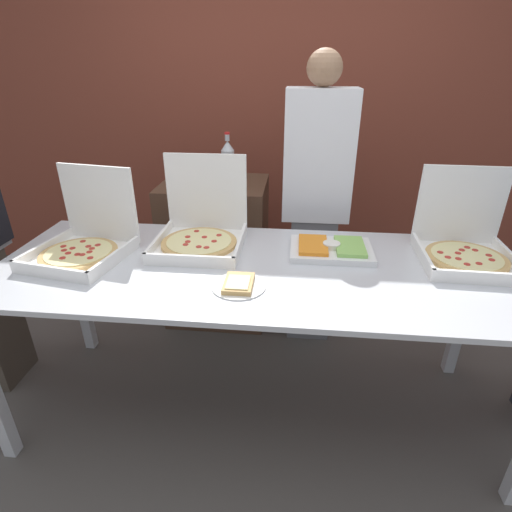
% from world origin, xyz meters
% --- Properties ---
extents(ground_plane, '(16.00, 16.00, 0.00)m').
position_xyz_m(ground_plane, '(0.00, 0.00, 0.00)').
color(ground_plane, '#514C47').
extents(brick_wall_behind, '(10.00, 0.06, 2.80)m').
position_xyz_m(brick_wall_behind, '(0.00, 1.70, 1.40)').
color(brick_wall_behind, brown).
rests_on(brick_wall_behind, ground_plane).
extents(buffet_table, '(2.42, 0.93, 0.89)m').
position_xyz_m(buffet_table, '(0.00, 0.00, 0.79)').
color(buffet_table, silver).
rests_on(buffet_table, ground_plane).
extents(pizza_box_near_left, '(0.42, 0.44, 0.41)m').
position_xyz_m(pizza_box_near_left, '(0.97, 0.17, 0.96)').
color(pizza_box_near_left, white).
rests_on(pizza_box_near_left, buffet_table).
extents(pizza_box_far_left, '(0.43, 0.45, 0.43)m').
position_xyz_m(pizza_box_far_left, '(-0.30, 0.22, 0.96)').
color(pizza_box_far_left, white).
rests_on(pizza_box_far_left, buffet_table).
extents(pizza_box_far_right, '(0.47, 0.48, 0.40)m').
position_xyz_m(pizza_box_far_right, '(-0.84, 0.03, 0.96)').
color(pizza_box_far_right, white).
rests_on(pizza_box_far_right, buffet_table).
extents(paper_plate_front_left, '(0.23, 0.23, 0.03)m').
position_xyz_m(paper_plate_front_left, '(-0.05, -0.20, 0.90)').
color(paper_plate_front_left, white).
rests_on(paper_plate_front_left, buffet_table).
extents(veggie_tray, '(0.40, 0.28, 0.05)m').
position_xyz_m(veggie_tray, '(0.35, 0.18, 0.91)').
color(veggie_tray, white).
rests_on(veggie_tray, buffet_table).
extents(sideboard_podium, '(0.69, 0.55, 1.01)m').
position_xyz_m(sideboard_podium, '(-0.38, 0.92, 0.51)').
color(sideboard_podium, '#4C3323').
rests_on(sideboard_podium, ground_plane).
extents(soda_bottle, '(0.08, 0.08, 0.34)m').
position_xyz_m(soda_bottle, '(-0.26, 0.85, 1.16)').
color(soda_bottle, '#B7BCC1').
rests_on(soda_bottle, sideboard_podium).
extents(soda_can_silver, '(0.07, 0.07, 0.12)m').
position_xyz_m(soda_can_silver, '(-0.28, 0.97, 1.08)').
color(soda_can_silver, silver).
rests_on(soda_can_silver, sideboard_podium).
extents(soda_can_colored, '(0.07, 0.07, 0.12)m').
position_xyz_m(soda_can_colored, '(-0.44, 0.69, 1.08)').
color(soda_can_colored, '#334CB2').
rests_on(soda_can_colored, sideboard_podium).
extents(person_guest_cap, '(0.40, 0.22, 1.80)m').
position_xyz_m(person_guest_cap, '(0.29, 0.73, 0.94)').
color(person_guest_cap, slate).
rests_on(person_guest_cap, ground_plane).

